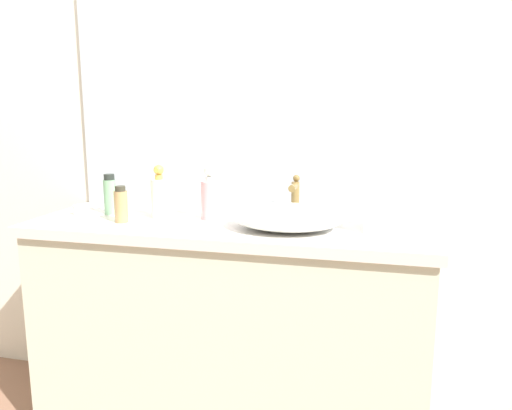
% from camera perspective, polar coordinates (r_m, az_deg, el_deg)
% --- Properties ---
extents(bathroom_wall_rear, '(6.00, 0.06, 2.60)m').
position_cam_1_polar(bathroom_wall_rear, '(2.19, -1.06, 10.61)').
color(bathroom_wall_rear, silver).
rests_on(bathroom_wall_rear, ground).
extents(vanity_counter, '(1.56, 0.53, 0.88)m').
position_cam_1_polar(vanity_counter, '(2.08, -3.20, -13.81)').
color(vanity_counter, beige).
rests_on(vanity_counter, ground).
extents(wall_mirror_panel, '(1.52, 0.01, 0.95)m').
position_cam_1_polar(wall_mirror_panel, '(2.15, -1.37, 11.93)').
color(wall_mirror_panel, '#B2BCC6').
rests_on(wall_mirror_panel, vanity_counter).
extents(sink_basin, '(0.41, 0.33, 0.09)m').
position_cam_1_polar(sink_basin, '(1.84, 3.51, -1.35)').
color(sink_basin, white).
rests_on(sink_basin, vanity_counter).
extents(faucet, '(0.03, 0.12, 0.17)m').
position_cam_1_polar(faucet, '(2.01, 4.46, 1.20)').
color(faucet, brown).
rests_on(faucet, vanity_counter).
extents(soap_dispenser, '(0.07, 0.07, 0.22)m').
position_cam_1_polar(soap_dispenser, '(2.05, -10.95, 1.04)').
color(soap_dispenser, white).
rests_on(soap_dispenser, vanity_counter).
extents(lotion_bottle, '(0.05, 0.05, 0.17)m').
position_cam_1_polar(lotion_bottle, '(2.18, -16.32, 1.10)').
color(lotion_bottle, '#74A479').
rests_on(lotion_bottle, vanity_counter).
extents(perfume_bottle, '(0.07, 0.07, 0.22)m').
position_cam_1_polar(perfume_bottle, '(2.00, -5.27, 0.90)').
color(perfume_bottle, '#D79DA3').
rests_on(perfume_bottle, vanity_counter).
extents(spray_can, '(0.05, 0.05, 0.14)m').
position_cam_1_polar(spray_can, '(2.01, -15.16, -0.02)').
color(spray_can, '#A78554').
rests_on(spray_can, vanity_counter).
extents(tissue_box, '(0.15, 0.15, 0.17)m').
position_cam_1_polar(tissue_box, '(1.85, 14.50, -0.83)').
color(tissue_box, silver).
rests_on(tissue_box, vanity_counter).
extents(candle_jar, '(0.06, 0.06, 0.04)m').
position_cam_1_polar(candle_jar, '(2.22, -19.39, -0.51)').
color(candle_jar, silver).
rests_on(candle_jar, vanity_counter).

